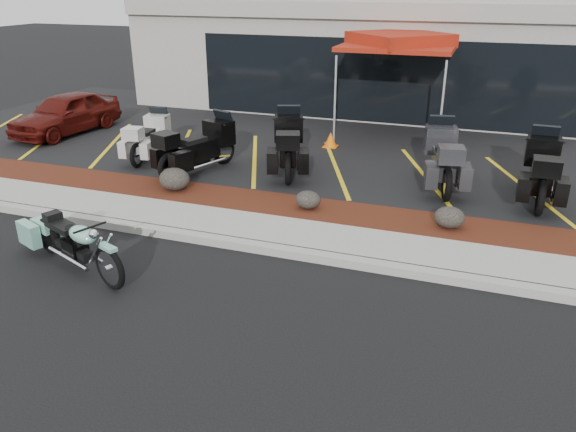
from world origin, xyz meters
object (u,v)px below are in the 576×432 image
at_px(parked_car, 66,113).
at_px(traffic_cone, 331,140).
at_px(touring_white, 160,129).
at_px(hero_cruiser, 109,262).
at_px(popup_canopy, 400,42).

xyz_separation_m(parked_car, traffic_cone, (7.96, 1.19, -0.40)).
bearing_deg(touring_white, hero_cruiser, -163.56).
xyz_separation_m(touring_white, parked_car, (-3.71, 0.74, 0.00)).
relative_size(hero_cruiser, parked_car, 0.76).
xyz_separation_m(hero_cruiser, touring_white, (-3.07, 6.55, 0.28)).
bearing_deg(popup_canopy, touring_white, -122.70).
bearing_deg(touring_white, popup_canopy, -63.46).
xyz_separation_m(parked_car, popup_canopy, (9.37, 3.26, 2.05)).
height_order(hero_cruiser, touring_white, touring_white).
relative_size(hero_cruiser, traffic_cone, 6.63).
xyz_separation_m(hero_cruiser, parked_car, (-6.78, 7.28, 0.28)).
bearing_deg(traffic_cone, hero_cruiser, -97.97).
height_order(touring_white, traffic_cone, touring_white).
bearing_deg(traffic_cone, touring_white, -155.68).
distance_m(traffic_cone, popup_canopy, 3.51).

